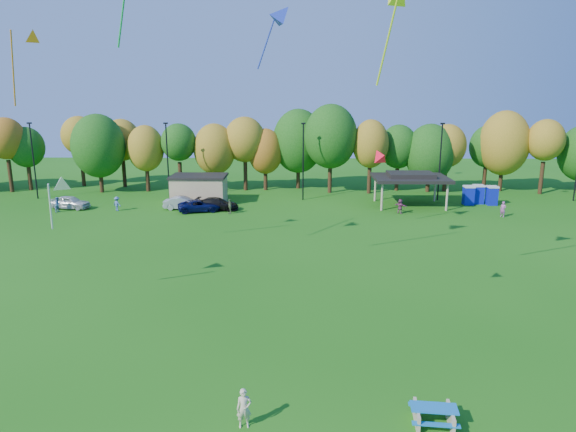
{
  "coord_description": "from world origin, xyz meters",
  "views": [
    {
      "loc": [
        1.41,
        -20.04,
        12.48
      ],
      "look_at": [
        0.9,
        6.0,
        6.19
      ],
      "focal_mm": 32.0,
      "sensor_mm": 36.0,
      "label": 1
    }
  ],
  "objects_px": {
    "car_b": "(183,203)",
    "car_c": "(199,206)",
    "porta_potties": "(479,195)",
    "car_d": "(217,204)",
    "car_a": "(70,202)",
    "picnic_table": "(434,414)",
    "kite_flyer": "(244,408)"
  },
  "relations": [
    {
      "from": "porta_potties",
      "to": "car_a",
      "type": "distance_m",
      "value": 45.91
    },
    {
      "from": "car_a",
      "to": "car_b",
      "type": "bearing_deg",
      "value": -80.01
    },
    {
      "from": "kite_flyer",
      "to": "car_a",
      "type": "height_order",
      "value": "kite_flyer"
    },
    {
      "from": "porta_potties",
      "to": "car_b",
      "type": "xyz_separation_m",
      "value": [
        -33.28,
        -3.2,
        -0.4
      ]
    },
    {
      "from": "porta_potties",
      "to": "picnic_table",
      "type": "relative_size",
      "value": 1.98
    },
    {
      "from": "picnic_table",
      "to": "car_c",
      "type": "height_order",
      "value": "car_c"
    },
    {
      "from": "kite_flyer",
      "to": "porta_potties",
      "type": "bearing_deg",
      "value": 51.88
    },
    {
      "from": "picnic_table",
      "to": "car_b",
      "type": "height_order",
      "value": "car_b"
    },
    {
      "from": "porta_potties",
      "to": "car_b",
      "type": "relative_size",
      "value": 0.88
    },
    {
      "from": "porta_potties",
      "to": "car_a",
      "type": "height_order",
      "value": "porta_potties"
    },
    {
      "from": "porta_potties",
      "to": "car_c",
      "type": "relative_size",
      "value": 0.82
    },
    {
      "from": "picnic_table",
      "to": "kite_flyer",
      "type": "relative_size",
      "value": 1.2
    },
    {
      "from": "car_a",
      "to": "car_d",
      "type": "height_order",
      "value": "car_a"
    },
    {
      "from": "kite_flyer",
      "to": "car_d",
      "type": "xyz_separation_m",
      "value": [
        -6.77,
        37.22,
        -0.12
      ]
    },
    {
      "from": "picnic_table",
      "to": "car_d",
      "type": "bearing_deg",
      "value": 116.23
    },
    {
      "from": "car_a",
      "to": "porta_potties",
      "type": "bearing_deg",
      "value": -76.09
    },
    {
      "from": "porta_potties",
      "to": "car_a",
      "type": "bearing_deg",
      "value": -175.97
    },
    {
      "from": "porta_potties",
      "to": "car_d",
      "type": "relative_size",
      "value": 0.81
    },
    {
      "from": "car_b",
      "to": "car_c",
      "type": "xyz_separation_m",
      "value": [
        1.97,
        -1.11,
        -0.06
      ]
    },
    {
      "from": "car_c",
      "to": "car_d",
      "type": "height_order",
      "value": "car_d"
    },
    {
      "from": "car_b",
      "to": "car_d",
      "type": "height_order",
      "value": "car_b"
    },
    {
      "from": "porta_potties",
      "to": "car_d",
      "type": "bearing_deg",
      "value": -173.32
    },
    {
      "from": "porta_potties",
      "to": "car_d",
      "type": "distance_m",
      "value": 29.71
    },
    {
      "from": "picnic_table",
      "to": "car_b",
      "type": "xyz_separation_m",
      "value": [
        -17.81,
        37.2,
        0.25
      ]
    },
    {
      "from": "kite_flyer",
      "to": "car_b",
      "type": "height_order",
      "value": "kite_flyer"
    },
    {
      "from": "picnic_table",
      "to": "car_a",
      "type": "height_order",
      "value": "car_a"
    },
    {
      "from": "kite_flyer",
      "to": "car_b",
      "type": "distance_m",
      "value": 38.92
    },
    {
      "from": "car_c",
      "to": "kite_flyer",
      "type": "bearing_deg",
      "value": 178.43
    },
    {
      "from": "picnic_table",
      "to": "car_c",
      "type": "bearing_deg",
      "value": 119.13
    },
    {
      "from": "kite_flyer",
      "to": "car_c",
      "type": "distance_m",
      "value": 37.35
    },
    {
      "from": "kite_flyer",
      "to": "car_d",
      "type": "distance_m",
      "value": 37.83
    },
    {
      "from": "porta_potties",
      "to": "car_b",
      "type": "distance_m",
      "value": 33.44
    }
  ]
}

